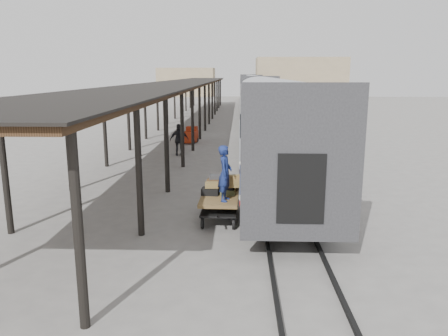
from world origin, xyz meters
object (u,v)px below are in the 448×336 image
luggage_tug (191,136)px  porter (225,173)px  pedestrian (179,140)px  baggage_cart (220,201)px

luggage_tug → porter: porter is taller
luggage_tug → pedestrian: size_ratio=0.74×
porter → pedestrian: 12.77m
pedestrian → luggage_tug: bearing=-103.4°
pedestrian → baggage_cart: bearing=92.8°
baggage_cart → porter: porter is taller
baggage_cart → pedestrian: pedestrian is taller
luggage_tug → baggage_cart: bearing=-70.4°
luggage_tug → pedestrian: bearing=-81.9°
baggage_cart → pedestrian: (-2.98, 11.70, 0.31)m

